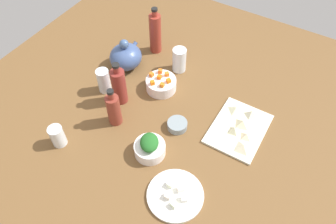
# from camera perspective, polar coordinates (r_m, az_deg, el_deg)

# --- Properties ---
(tabletop) EXTENTS (1.90, 1.90, 0.03)m
(tabletop) POSITION_cam_1_polar(r_m,az_deg,el_deg) (1.44, 0.00, -1.62)
(tabletop) COLOR brown
(tabletop) RESTS_ON ground
(cutting_board) EXTENTS (0.29, 0.22, 0.01)m
(cutting_board) POSITION_cam_1_polar(r_m,az_deg,el_deg) (1.43, 12.35, -2.90)
(cutting_board) COLOR silver
(cutting_board) RESTS_ON tabletop
(plate_tofu) EXTENTS (0.21, 0.21, 0.01)m
(plate_tofu) POSITION_cam_1_polar(r_m,az_deg,el_deg) (1.24, 1.30, -14.47)
(plate_tofu) COLOR white
(plate_tofu) RESTS_ON tabletop
(bowl_greens) EXTENTS (0.13, 0.13, 0.05)m
(bowl_greens) POSITION_cam_1_polar(r_m,az_deg,el_deg) (1.31, -3.22, -6.55)
(bowl_greens) COLOR white
(bowl_greens) RESTS_ON tabletop
(bowl_carrots) EXTENTS (0.14, 0.14, 0.06)m
(bowl_carrots) POSITION_cam_1_polar(r_m,az_deg,el_deg) (1.53, -1.22, 4.92)
(bowl_carrots) COLOR white
(bowl_carrots) RESTS_ON tabletop
(bowl_small_side) EXTENTS (0.09, 0.09, 0.03)m
(bowl_small_side) POSITION_cam_1_polar(r_m,az_deg,el_deg) (1.39, 1.64, -2.30)
(bowl_small_side) COLOR gray
(bowl_small_side) RESTS_ON tabletop
(teapot) EXTENTS (0.18, 0.16, 0.16)m
(teapot) POSITION_cam_1_polar(r_m,az_deg,el_deg) (1.64, -7.47, 9.71)
(teapot) COLOR #3E5587
(teapot) RESTS_ON tabletop
(bottle_0) EXTENTS (0.06, 0.06, 0.22)m
(bottle_0) POSITION_cam_1_polar(r_m,az_deg,el_deg) (1.45, -8.64, 4.61)
(bottle_0) COLOR maroon
(bottle_0) RESTS_ON tabletop
(bottle_1) EXTENTS (0.06, 0.06, 0.25)m
(bottle_1) POSITION_cam_1_polar(r_m,az_deg,el_deg) (1.69, -2.26, 13.77)
(bottle_1) COLOR maroon
(bottle_1) RESTS_ON tabletop
(bottle_2) EXTENTS (0.06, 0.06, 0.20)m
(bottle_2) POSITION_cam_1_polar(r_m,az_deg,el_deg) (1.38, -9.57, 0.50)
(bottle_2) COLOR maroon
(bottle_2) RESTS_ON tabletop
(drinking_glass_0) EXTENTS (0.07, 0.07, 0.12)m
(drinking_glass_0) POSITION_cam_1_polar(r_m,az_deg,el_deg) (1.61, 2.00, 9.19)
(drinking_glass_0) COLOR white
(drinking_glass_0) RESTS_ON tabletop
(drinking_glass_1) EXTENTS (0.06, 0.06, 0.10)m
(drinking_glass_1) POSITION_cam_1_polar(r_m,az_deg,el_deg) (1.39, -18.92, -4.03)
(drinking_glass_1) COLOR white
(drinking_glass_1) RESTS_ON tabletop
(drinking_glass_2) EXTENTS (0.06, 0.06, 0.12)m
(drinking_glass_2) POSITION_cam_1_polar(r_m,az_deg,el_deg) (1.53, -11.24, 5.47)
(drinking_glass_2) COLOR white
(drinking_glass_2) RESTS_ON tabletop
(carrot_cube_0) EXTENTS (0.02, 0.02, 0.02)m
(carrot_cube_0) POSITION_cam_1_polar(r_m,az_deg,el_deg) (1.54, -1.38, 7.22)
(carrot_cube_0) COLOR orange
(carrot_cube_0) RESTS_ON bowl_carrots
(carrot_cube_1) EXTENTS (0.02, 0.02, 0.02)m
(carrot_cube_1) POSITION_cam_1_polar(r_m,az_deg,el_deg) (1.50, 0.10, 5.54)
(carrot_cube_1) COLOR orange
(carrot_cube_1) RESTS_ON bowl_carrots
(carrot_cube_2) EXTENTS (0.02, 0.02, 0.02)m
(carrot_cube_2) POSITION_cam_1_polar(r_m,az_deg,el_deg) (1.48, -1.05, 4.80)
(carrot_cube_2) COLOR orange
(carrot_cube_2) RESTS_ON bowl_carrots
(carrot_cube_3) EXTENTS (0.02, 0.02, 0.02)m
(carrot_cube_3) POSITION_cam_1_polar(r_m,az_deg,el_deg) (1.53, -2.93, 6.62)
(carrot_cube_3) COLOR orange
(carrot_cube_3) RESTS_ON bowl_carrots
(carrot_cube_4) EXTENTS (0.02, 0.02, 0.02)m
(carrot_cube_4) POSITION_cam_1_polar(r_m,az_deg,el_deg) (1.51, -1.55, 6.19)
(carrot_cube_4) COLOR orange
(carrot_cube_4) RESTS_ON bowl_carrots
(carrot_cube_5) EXTENTS (0.03, 0.03, 0.02)m
(carrot_cube_5) POSITION_cam_1_polar(r_m,az_deg,el_deg) (1.49, -2.77, 5.17)
(carrot_cube_5) COLOR orange
(carrot_cube_5) RESTS_ON bowl_carrots
(carrot_cube_6) EXTENTS (0.03, 0.03, 0.02)m
(carrot_cube_6) POSITION_cam_1_polar(r_m,az_deg,el_deg) (1.53, -0.20, 6.70)
(carrot_cube_6) COLOR orange
(carrot_cube_6) RESTS_ON bowl_carrots
(chopped_greens_mound) EXTENTS (0.12, 0.11, 0.04)m
(chopped_greens_mound) POSITION_cam_1_polar(r_m,az_deg,el_deg) (1.27, -3.32, -5.38)
(chopped_greens_mound) COLOR #226324
(chopped_greens_mound) RESTS_ON bowl_greens
(tofu_cube_0) EXTENTS (0.02, 0.02, 0.02)m
(tofu_cube_0) POSITION_cam_1_polar(r_m,az_deg,el_deg) (1.22, -0.04, -14.62)
(tofu_cube_0) COLOR white
(tofu_cube_0) RESTS_ON plate_tofu
(tofu_cube_1) EXTENTS (0.03, 0.03, 0.02)m
(tofu_cube_1) POSITION_cam_1_polar(r_m,az_deg,el_deg) (1.23, 2.18, -13.36)
(tofu_cube_1) COLOR white
(tofu_cube_1) RESTS_ON plate_tofu
(tofu_cube_2) EXTENTS (0.03, 0.03, 0.02)m
(tofu_cube_2) POSITION_cam_1_polar(r_m,az_deg,el_deg) (1.21, 1.12, -16.02)
(tofu_cube_2) COLOR #E6F3CA
(tofu_cube_2) RESTS_ON plate_tofu
(tofu_cube_3) EXTENTS (0.03, 0.03, 0.02)m
(tofu_cube_3) POSITION_cam_1_polar(r_m,az_deg,el_deg) (1.22, 2.81, -15.05)
(tofu_cube_3) COLOR white
(tofu_cube_3) RESTS_ON plate_tofu
(tofu_cube_4) EXTENTS (0.02, 0.02, 0.02)m
(tofu_cube_4) POSITION_cam_1_polar(r_m,az_deg,el_deg) (1.24, 0.40, -12.64)
(tofu_cube_4) COLOR white
(tofu_cube_4) RESTS_ON plate_tofu
(dumpling_0) EXTENTS (0.07, 0.07, 0.03)m
(dumpling_0) POSITION_cam_1_polar(r_m,az_deg,el_deg) (1.43, 12.98, -1.87)
(dumpling_0) COLOR beige
(dumpling_0) RESTS_ON cutting_board
(dumpling_1) EXTENTS (0.05, 0.05, 0.03)m
(dumpling_1) POSITION_cam_1_polar(r_m,az_deg,el_deg) (1.40, 11.54, -3.05)
(dumpling_1) COLOR beige
(dumpling_1) RESTS_ON cutting_board
(dumpling_2) EXTENTS (0.08, 0.08, 0.03)m
(dumpling_2) POSITION_cam_1_polar(r_m,az_deg,el_deg) (1.36, 13.13, -5.98)
(dumpling_2) COLOR #EDE5BF
(dumpling_2) RESTS_ON cutting_board
(dumpling_3) EXTENTS (0.05, 0.05, 0.03)m
(dumpling_3) POSITION_cam_1_polar(r_m,az_deg,el_deg) (1.47, 14.47, -0.23)
(dumpling_3) COLOR beige
(dumpling_3) RESTS_ON cutting_board
(dumpling_4) EXTENTS (0.06, 0.06, 0.02)m
(dumpling_4) POSITION_cam_1_polar(r_m,az_deg,el_deg) (1.39, 13.62, -4.06)
(dumpling_4) COLOR beige
(dumpling_4) RESTS_ON cutting_board
(dumpling_5) EXTENTS (0.06, 0.06, 0.02)m
(dumpling_5) POSITION_cam_1_polar(r_m,az_deg,el_deg) (1.47, 11.88, 0.51)
(dumpling_5) COLOR beige
(dumpling_5) RESTS_ON cutting_board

